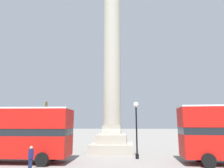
{
  "coord_description": "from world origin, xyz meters",
  "views": [
    {
      "loc": [
        2.03,
        -22.7,
        3.09
      ],
      "look_at": [
        0.0,
        0.0,
        7.61
      ],
      "focal_mm": 32.0,
      "sensor_mm": 36.0,
      "label": 1
    }
  ],
  "objects_px": {
    "pedestrian_near_lamp": "(31,157)",
    "monument_column": "(112,55)",
    "equestrian_statue": "(45,132)",
    "bus_a": "(5,132)",
    "street_lamp": "(136,122)"
  },
  "relations": [
    {
      "from": "street_lamp",
      "to": "monument_column",
      "type": "bearing_deg",
      "value": 124.12
    },
    {
      "from": "bus_a",
      "to": "pedestrian_near_lamp",
      "type": "relative_size",
      "value": 6.78
    },
    {
      "from": "bus_a",
      "to": "equestrian_statue",
      "type": "distance_m",
      "value": 12.17
    },
    {
      "from": "bus_a",
      "to": "pedestrian_near_lamp",
      "type": "distance_m",
      "value": 4.73
    },
    {
      "from": "bus_a",
      "to": "street_lamp",
      "type": "xyz_separation_m",
      "value": [
        10.88,
        2.81,
        0.83
      ]
    },
    {
      "from": "street_lamp",
      "to": "pedestrian_near_lamp",
      "type": "relative_size",
      "value": 3.17
    },
    {
      "from": "bus_a",
      "to": "equestrian_statue",
      "type": "bearing_deg",
      "value": 96.36
    },
    {
      "from": "monument_column",
      "to": "pedestrian_near_lamp",
      "type": "distance_m",
      "value": 14.6
    },
    {
      "from": "pedestrian_near_lamp",
      "to": "monument_column",
      "type": "bearing_deg",
      "value": -79.39
    },
    {
      "from": "monument_column",
      "to": "equestrian_statue",
      "type": "distance_m",
      "value": 14.75
    },
    {
      "from": "monument_column",
      "to": "bus_a",
      "type": "distance_m",
      "value": 13.78
    },
    {
      "from": "street_lamp",
      "to": "pedestrian_near_lamp",
      "type": "height_order",
      "value": "street_lamp"
    },
    {
      "from": "monument_column",
      "to": "bus_a",
      "type": "relative_size",
      "value": 2.45
    },
    {
      "from": "equestrian_statue",
      "to": "bus_a",
      "type": "bearing_deg",
      "value": -50.38
    },
    {
      "from": "monument_column",
      "to": "street_lamp",
      "type": "bearing_deg",
      "value": -55.88
    }
  ]
}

